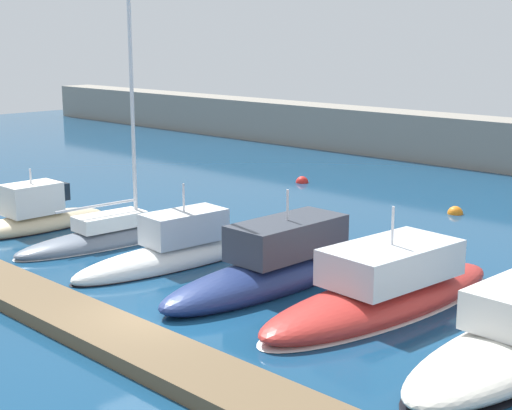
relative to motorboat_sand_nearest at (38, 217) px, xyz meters
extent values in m
plane|color=navy|center=(12.78, -3.66, -0.48)|extent=(120.00, 120.00, 0.00)
cube|color=brown|center=(12.78, -5.12, -0.27)|extent=(32.36, 2.03, 0.41)
ellipsoid|color=beige|center=(0.00, 0.03, -0.29)|extent=(2.15, 6.39, 0.98)
ellipsoid|color=black|center=(0.00, 0.03, -0.46)|extent=(2.17, 6.45, 0.12)
cube|color=silver|center=(0.00, -0.22, 0.86)|extent=(1.52, 2.31, 1.32)
cube|color=black|center=(0.01, 0.97, 1.06)|extent=(1.36, 0.58, 0.74)
cylinder|color=silver|center=(0.00, -0.22, 1.84)|extent=(0.08, 0.08, 0.64)
ellipsoid|color=slate|center=(4.21, 1.31, -0.33)|extent=(2.84, 9.26, 0.91)
ellipsoid|color=silver|center=(4.21, 1.31, -0.46)|extent=(2.87, 9.35, 0.12)
cylinder|color=silver|center=(4.26, 2.09, 6.93)|extent=(0.15, 0.15, 13.60)
cylinder|color=silver|center=(4.14, 0.28, 1.11)|extent=(0.35, 3.53, 0.11)
cube|color=silver|center=(4.18, 0.86, 0.41)|extent=(1.47, 2.92, 0.58)
ellipsoid|color=white|center=(8.26, 0.76, -0.33)|extent=(2.73, 8.36, 1.19)
ellipsoid|color=black|center=(8.26, 0.76, -0.46)|extent=(2.75, 8.45, 0.12)
cube|color=silver|center=(8.31, 1.28, 0.83)|extent=(1.75, 3.19, 1.13)
cube|color=black|center=(8.36, 1.97, 1.00)|extent=(1.42, 0.87, 0.63)
cylinder|color=silver|center=(8.31, 1.28, 1.92)|extent=(0.08, 0.08, 1.04)
ellipsoid|color=navy|center=(12.63, 1.44, -0.16)|extent=(2.53, 9.42, 1.26)
cube|color=#333842|center=(12.63, 2.14, 1.06)|extent=(1.93, 4.25, 1.19)
cube|color=black|center=(12.64, 2.89, 1.24)|extent=(1.71, 1.08, 0.67)
cylinder|color=silver|center=(12.63, 2.14, 2.18)|extent=(0.08, 0.08, 1.04)
ellipsoid|color=#B72D28|center=(16.54, 2.24, -0.18)|extent=(3.52, 10.12, 1.17)
ellipsoid|color=silver|center=(16.54, 2.24, -0.46)|extent=(3.56, 10.22, 0.12)
cube|color=silver|center=(16.57, 2.53, 0.95)|extent=(2.67, 4.53, 1.10)
cube|color=black|center=(16.66, 3.76, 1.11)|extent=(2.18, 1.25, 0.61)
cylinder|color=silver|center=(16.57, 2.53, 2.09)|extent=(0.08, 0.08, 1.19)
ellipsoid|color=black|center=(21.21, 1.29, -0.46)|extent=(3.07, 9.01, 0.12)
sphere|color=red|center=(1.17, 15.99, -0.48)|extent=(0.73, 0.73, 0.73)
sphere|color=orange|center=(11.45, 15.15, -0.48)|extent=(0.73, 0.73, 0.73)
camera|label=1|loc=(29.33, -16.27, 7.67)|focal=53.74mm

